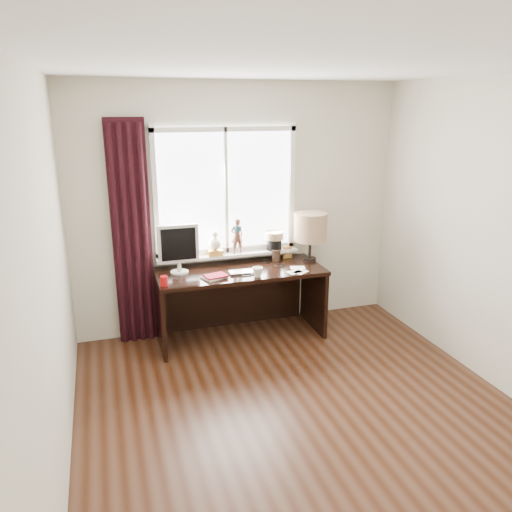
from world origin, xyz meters
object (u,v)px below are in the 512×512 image
object	(u,v)px
desk	(238,289)
red_cup	(164,281)
laptop	(245,272)
monitor	(178,246)
table_lamp	(310,228)
mug	(258,272)

from	to	relation	value
desk	red_cup	bearing A→B (deg)	-157.07
laptop	desk	bearing A→B (deg)	97.54
monitor	table_lamp	bearing A→B (deg)	-0.27
laptop	table_lamp	size ratio (longest dim) A/B	0.61
mug	table_lamp	xyz separation A→B (m)	(0.70, 0.34, 0.31)
laptop	red_cup	world-z (taller)	red_cup
red_cup	desk	distance (m)	0.92
red_cup	desk	xyz separation A→B (m)	(0.80, 0.34, -0.29)
desk	laptop	bearing A→B (deg)	-85.13
table_lamp	mug	bearing A→B (deg)	-153.83
mug	red_cup	distance (m)	0.90
monitor	mug	bearing A→B (deg)	-26.29
laptop	mug	world-z (taller)	mug
red_cup	table_lamp	world-z (taller)	table_lamp
laptop	monitor	world-z (taller)	monitor
mug	monitor	distance (m)	0.82
red_cup	table_lamp	xyz separation A→B (m)	(1.60, 0.32, 0.32)
mug	table_lamp	distance (m)	0.84
red_cup	desk	world-z (taller)	red_cup
table_lamp	laptop	bearing A→B (deg)	-165.73
mug	desk	distance (m)	0.48
laptop	desk	xyz separation A→B (m)	(-0.02, 0.22, -0.26)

